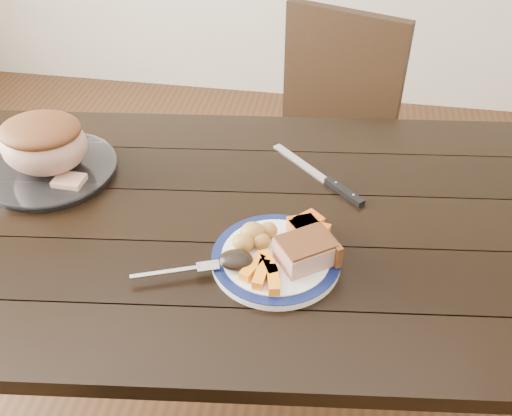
% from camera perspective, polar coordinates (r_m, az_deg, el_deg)
% --- Properties ---
extents(ground, '(4.00, 4.00, 0.00)m').
position_cam_1_polar(ground, '(1.87, -2.45, -18.62)').
color(ground, '#472B16').
rests_on(ground, ground).
extents(dining_table, '(1.70, 1.08, 0.75)m').
position_cam_1_polar(dining_table, '(1.36, -3.20, -3.78)').
color(dining_table, black).
rests_on(dining_table, ground).
extents(chair_far, '(0.54, 0.55, 0.93)m').
position_cam_1_polar(chair_far, '(2.00, 6.88, 7.05)').
color(chair_far, black).
rests_on(chair_far, ground).
extents(dinner_plate, '(0.27, 0.27, 0.02)m').
position_cam_1_polar(dinner_plate, '(1.18, 2.00, -5.14)').
color(dinner_plate, white).
rests_on(dinner_plate, dining_table).
extents(plate_rim, '(0.27, 0.27, 0.02)m').
position_cam_1_polar(plate_rim, '(1.18, 2.01, -4.84)').
color(plate_rim, '#0D1543').
rests_on(plate_rim, dinner_plate).
extents(serving_platter, '(0.31, 0.31, 0.02)m').
position_cam_1_polar(serving_platter, '(1.51, -19.78, 3.53)').
color(serving_platter, white).
rests_on(serving_platter, dining_table).
extents(pork_slice, '(0.13, 0.13, 0.05)m').
position_cam_1_polar(pork_slice, '(1.15, 4.95, -4.35)').
color(pork_slice, tan).
rests_on(pork_slice, dinner_plate).
extents(roasted_potatoes, '(0.09, 0.09, 0.05)m').
position_cam_1_polar(roasted_potatoes, '(1.18, -0.16, -2.82)').
color(roasted_potatoes, gold).
rests_on(roasted_potatoes, dinner_plate).
extents(carrot_batons, '(0.09, 0.11, 0.02)m').
position_cam_1_polar(carrot_batons, '(1.12, 0.79, -6.36)').
color(carrot_batons, orange).
rests_on(carrot_batons, dinner_plate).
extents(pumpkin_wedges, '(0.10, 0.09, 0.04)m').
position_cam_1_polar(pumpkin_wedges, '(1.21, 5.16, -2.13)').
color(pumpkin_wedges, orange).
rests_on(pumpkin_wedges, dinner_plate).
extents(dark_mushroom, '(0.07, 0.05, 0.03)m').
position_cam_1_polar(dark_mushroom, '(1.14, -1.98, -5.24)').
color(dark_mushroom, black).
rests_on(dark_mushroom, dinner_plate).
extents(fork, '(0.17, 0.08, 0.00)m').
position_cam_1_polar(fork, '(1.15, -7.41, -6.20)').
color(fork, silver).
rests_on(fork, dinner_plate).
extents(roast_joint, '(0.21, 0.18, 0.14)m').
position_cam_1_polar(roast_joint, '(1.47, -20.42, 5.92)').
color(roast_joint, tan).
rests_on(roast_joint, serving_platter).
extents(cut_slice, '(0.07, 0.06, 0.02)m').
position_cam_1_polar(cut_slice, '(1.43, -18.17, 2.56)').
color(cut_slice, tan).
rests_on(cut_slice, serving_platter).
extents(carving_knife, '(0.25, 0.24, 0.01)m').
position_cam_1_polar(carving_knife, '(1.39, 7.68, 2.41)').
color(carving_knife, silver).
rests_on(carving_knife, dining_table).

